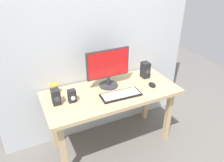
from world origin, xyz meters
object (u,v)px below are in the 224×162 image
object	(u,v)px
desk	(111,98)
speaker_right	(145,70)
coffee_mug	(54,89)
monitor	(108,67)
audio_controller	(72,96)
mouse	(152,85)
keyboard_primary	(121,95)
speaker_left	(56,97)

from	to	relation	value
desk	speaker_right	size ratio (longest dim) A/B	7.57
desk	coffee_mug	bearing A→B (deg)	157.94
monitor	audio_controller	size ratio (longest dim) A/B	3.73
mouse	speaker_right	size ratio (longest dim) A/B	0.57
monitor	speaker_right	bearing A→B (deg)	-0.88
desk	keyboard_primary	xyz separation A→B (m)	(0.05, -0.12, 0.10)
keyboard_primary	coffee_mug	size ratio (longest dim) A/B	4.04
desk	monitor	xyz separation A→B (m)	(0.02, 0.12, 0.31)
audio_controller	coffee_mug	distance (m)	0.25
speaker_right	speaker_left	xyz separation A→B (m)	(-1.05, -0.09, -0.02)
mouse	speaker_left	bearing A→B (deg)	-173.66
coffee_mug	speaker_right	bearing A→B (deg)	-5.64
desk	coffee_mug	distance (m)	0.60
monitor	mouse	bearing A→B (deg)	-26.92
speaker_left	monitor	bearing A→B (deg)	9.75
keyboard_primary	speaker_right	size ratio (longest dim) A/B	2.24
monitor	audio_controller	xyz separation A→B (m)	(-0.44, -0.13, -0.16)
audio_controller	coffee_mug	size ratio (longest dim) A/B	1.23
keyboard_primary	coffee_mug	world-z (taller)	coffee_mug
speaker_right	coffee_mug	xyz separation A→B (m)	(-1.03, 0.10, -0.04)
keyboard_primary	speaker_right	distance (m)	0.51
mouse	speaker_right	world-z (taller)	speaker_right
desk	coffee_mug	size ratio (longest dim) A/B	13.62
audio_controller	monitor	bearing A→B (deg)	16.58
audio_controller	desk	bearing A→B (deg)	1.03
desk	speaker_right	distance (m)	0.53
coffee_mug	audio_controller	bearing A→B (deg)	-62.53
monitor	audio_controller	world-z (taller)	monitor
keyboard_primary	mouse	xyz separation A→B (m)	(0.40, 0.03, 0.01)
monitor	audio_controller	distance (m)	0.49
keyboard_primary	speaker_left	bearing A→B (deg)	167.11
mouse	coffee_mug	distance (m)	1.03
keyboard_primary	speaker_left	xyz separation A→B (m)	(-0.61, 0.14, 0.07)
desk	mouse	size ratio (longest dim) A/B	13.37
desk	audio_controller	distance (m)	0.45
desk	mouse	xyz separation A→B (m)	(0.45, -0.09, 0.10)
keyboard_primary	speaker_right	xyz separation A→B (m)	(0.44, 0.23, 0.08)
speaker_left	audio_controller	distance (m)	0.15
keyboard_primary	coffee_mug	xyz separation A→B (m)	(-0.59, 0.34, 0.04)
speaker_left	coffee_mug	distance (m)	0.20
speaker_left	coffee_mug	xyz separation A→B (m)	(0.03, 0.20, -0.03)
desk	audio_controller	xyz separation A→B (m)	(-0.42, -0.01, 0.15)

